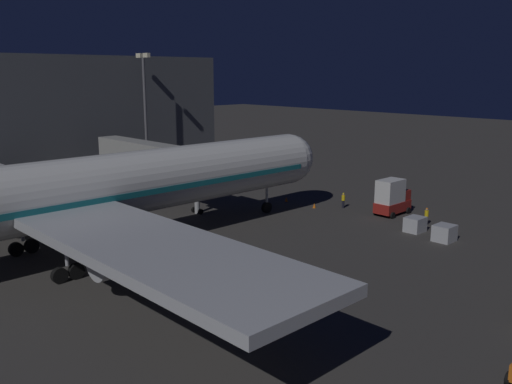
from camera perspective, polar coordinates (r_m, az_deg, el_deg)
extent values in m
plane|color=#383533|center=(50.16, -13.35, -5.59)|extent=(320.00, 320.00, 0.00)
cylinder|color=silver|center=(45.83, -21.00, -0.41)|extent=(5.54, 55.68, 5.54)
sphere|color=silver|center=(61.80, 3.45, 3.51)|extent=(5.43, 5.43, 5.43)
cube|color=#146670|center=(45.92, -20.96, -0.92)|extent=(5.60, 53.46, 0.50)
cube|color=black|center=(60.46, 2.39, 4.25)|extent=(3.05, 1.40, 0.90)
cube|color=#B7BABF|center=(46.19, -20.45, -1.51)|extent=(54.26, 7.96, 0.70)
cylinder|color=#B7BABF|center=(39.08, -13.40, -6.36)|extent=(2.74, 4.78, 2.74)
cylinder|color=black|center=(40.26, -10.46, -5.67)|extent=(2.33, 0.15, 2.33)
cylinder|color=#B7BABF|center=(55.40, -23.20, -1.51)|extent=(2.74, 4.78, 2.74)
cylinder|color=black|center=(56.24, -20.93, -1.13)|extent=(2.33, 0.15, 2.33)
cylinder|color=#B7BABF|center=(59.93, 1.13, 0.01)|extent=(0.28, 0.28, 2.32)
cylinder|color=black|center=(60.33, 1.12, -1.62)|extent=(0.45, 1.20, 1.20)
cylinder|color=#B7BABF|center=(42.70, -19.18, -5.80)|extent=(0.28, 0.28, 2.32)
cylinder|color=black|center=(43.51, -18.23, -7.84)|extent=(0.45, 1.20, 1.20)
cylinder|color=black|center=(43.02, -19.81, -8.19)|extent=(0.45, 1.20, 1.20)
cylinder|color=#B7BABF|center=(50.21, -23.22, -3.45)|extent=(0.28, 0.28, 2.32)
cylinder|color=black|center=(50.90, -22.36, -5.23)|extent=(0.45, 1.20, 1.20)
cylinder|color=black|center=(50.48, -23.74, -5.49)|extent=(0.45, 1.20, 1.20)
cube|color=#9E9E99|center=(66.76, -11.03, 3.96)|extent=(20.16, 2.60, 2.50)
cube|color=#9E9E99|center=(58.62, -5.67, 2.99)|extent=(3.20, 3.40, 3.00)
cube|color=black|center=(57.53, -4.80, 2.83)|extent=(0.70, 3.20, 2.70)
cylinder|color=#B7BABF|center=(60.05, -6.18, -0.17)|extent=(0.56, 0.56, 4.44)
cylinder|color=black|center=(60.03, -5.79, -2.05)|extent=(0.25, 0.60, 0.60)
cylinder|color=black|center=(60.95, -6.49, -1.84)|extent=(0.25, 0.60, 0.60)
cylinder|color=#59595E|center=(79.56, -11.42, 7.39)|extent=(0.40, 0.40, 17.23)
cube|color=#F9EFC6|center=(78.57, -11.34, 13.81)|extent=(1.10, 0.50, 0.60)
cube|color=#F9EFC6|center=(80.09, -12.06, 13.74)|extent=(1.10, 0.50, 0.60)
cylinder|color=black|center=(31.18, 24.88, -17.24)|extent=(0.24, 0.70, 0.70)
cube|color=maroon|center=(61.43, 14.03, -1.45)|extent=(2.00, 4.44, 1.10)
cube|color=silver|center=(60.58, 13.84, 0.10)|extent=(1.90, 3.11, 2.48)
cube|color=maroon|center=(62.36, 14.78, -0.25)|extent=(1.80, 1.60, 1.10)
cylinder|color=black|center=(62.32, 15.59, -1.86)|extent=(0.24, 0.70, 0.70)
cylinder|color=black|center=(63.38, 13.95, -1.54)|extent=(0.24, 0.70, 0.70)
cylinder|color=black|center=(59.73, 14.06, -2.39)|extent=(0.24, 0.70, 0.70)
cylinder|color=black|center=(60.84, 12.37, -2.03)|extent=(0.24, 0.70, 0.70)
cube|color=#B7BABF|center=(55.39, 16.25, -3.26)|extent=(1.58, 1.89, 1.46)
cube|color=#B7BABF|center=(53.13, 19.05, -4.07)|extent=(1.68, 1.87, 1.52)
cylinder|color=black|center=(58.12, 17.31, -2.92)|extent=(0.28, 0.28, 0.84)
cylinder|color=yellow|center=(57.93, 17.36, -2.19)|extent=(0.40, 0.40, 0.69)
sphere|color=tan|center=(57.82, 17.39, -1.74)|extent=(0.24, 0.24, 0.24)
sphere|color=orange|center=(57.80, 17.40, -1.69)|extent=(0.23, 0.23, 0.23)
cylinder|color=black|center=(63.25, 9.07, -1.26)|extent=(0.28, 0.28, 0.89)
cylinder|color=yellow|center=(63.08, 9.10, -0.60)|extent=(0.40, 0.40, 0.61)
sphere|color=tan|center=(62.99, 9.11, -0.22)|extent=(0.24, 0.24, 0.24)
sphere|color=yellow|center=(62.98, 9.11, -0.18)|extent=(0.23, 0.23, 0.23)
cone|color=orange|center=(62.89, 6.10, -1.41)|extent=(0.36, 0.36, 0.55)
cone|color=orange|center=(65.73, 3.18, -0.76)|extent=(0.36, 0.36, 0.55)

